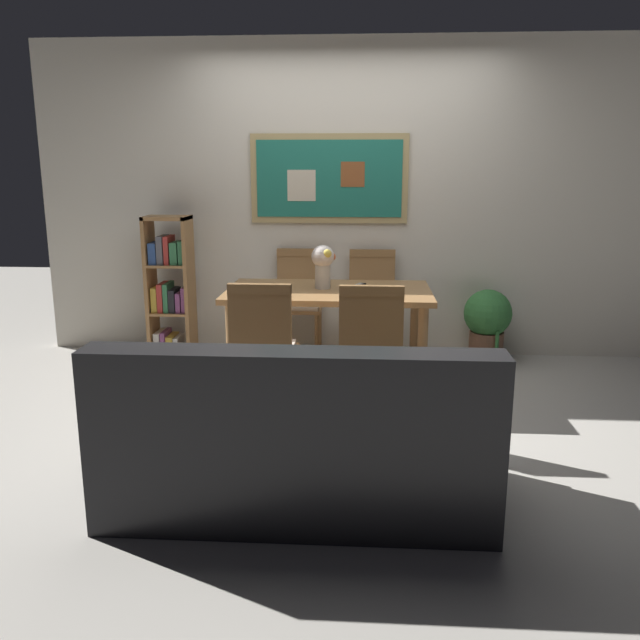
% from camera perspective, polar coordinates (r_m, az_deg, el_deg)
% --- Properties ---
extents(ground_plane, '(12.00, 12.00, 0.00)m').
position_cam_1_polar(ground_plane, '(4.43, 1.74, -7.85)').
color(ground_plane, '#B7B2A8').
extents(wall_back_with_painting, '(5.20, 0.14, 2.60)m').
position_cam_1_polar(wall_back_with_painting, '(5.61, 2.34, 10.29)').
color(wall_back_with_painting, silver).
rests_on(wall_back_with_painting, ground_plane).
extents(dining_table, '(1.46, 0.84, 0.72)m').
position_cam_1_polar(dining_table, '(4.76, 0.75, 1.52)').
color(dining_table, '#9E7042').
rests_on(dining_table, ground_plane).
extents(dining_chair_far_left, '(0.40, 0.41, 0.91)m').
position_cam_1_polar(dining_chair_far_left, '(5.52, -1.87, 2.22)').
color(dining_chair_far_left, '#9E7042').
rests_on(dining_chair_far_left, ground_plane).
extents(dining_chair_near_left, '(0.40, 0.41, 0.91)m').
position_cam_1_polar(dining_chair_near_left, '(4.09, -4.96, -1.77)').
color(dining_chair_near_left, '#9E7042').
rests_on(dining_chair_near_left, ground_plane).
extents(dining_chair_far_right, '(0.40, 0.41, 0.91)m').
position_cam_1_polar(dining_chair_far_right, '(5.48, 4.51, 2.10)').
color(dining_chair_far_right, '#9E7042').
rests_on(dining_chair_far_right, ground_plane).
extents(dining_chair_near_right, '(0.40, 0.41, 0.91)m').
position_cam_1_polar(dining_chair_near_right, '(4.03, 4.40, -1.98)').
color(dining_chair_near_right, '#9E7042').
rests_on(dining_chair_near_right, ground_plane).
extents(leather_couch, '(1.80, 0.84, 0.84)m').
position_cam_1_polar(leather_couch, '(3.17, -1.88, -10.61)').
color(leather_couch, black).
rests_on(leather_couch, ground_plane).
extents(bookshelf, '(0.36, 0.28, 1.19)m').
position_cam_1_polar(bookshelf, '(5.61, -12.84, 2.46)').
color(bookshelf, '#9E7042').
rests_on(bookshelf, ground_plane).
extents(potted_ivy, '(0.39, 0.39, 0.61)m').
position_cam_1_polar(potted_ivy, '(5.56, 14.29, -0.18)').
color(potted_ivy, brown).
rests_on(potted_ivy, ground_plane).
extents(flower_vase, '(0.17, 0.18, 0.31)m').
position_cam_1_polar(flower_vase, '(4.75, 0.26, 5.03)').
color(flower_vase, beige).
rests_on(flower_vase, dining_table).
extents(tv_remote, '(0.11, 0.16, 0.02)m').
position_cam_1_polar(tv_remote, '(4.83, 3.38, 2.99)').
color(tv_remote, black).
rests_on(tv_remote, dining_table).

